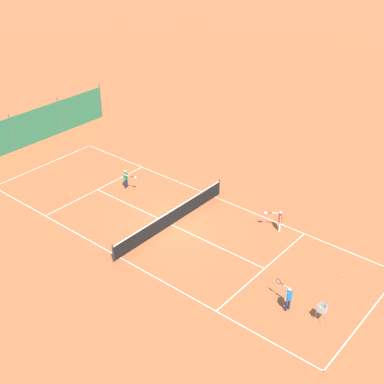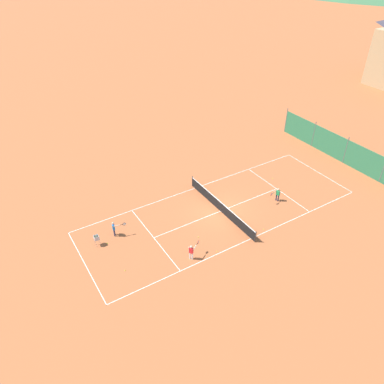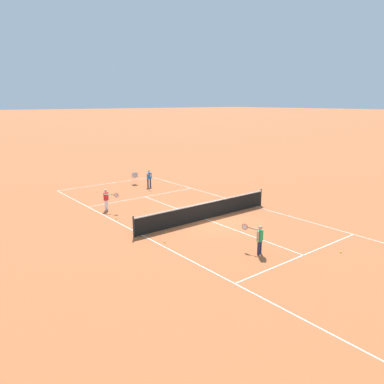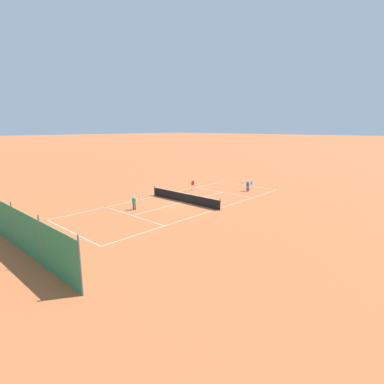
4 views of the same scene
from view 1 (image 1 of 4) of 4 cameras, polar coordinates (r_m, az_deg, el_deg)
ground_plane at (r=31.06m, az=-2.21°, el=-3.50°), size 600.00×600.00×0.00m
court_line_markings at (r=31.06m, az=-2.21°, el=-3.49°), size 8.25×23.85×0.01m
tennis_net at (r=30.79m, az=-2.22°, el=-2.72°), size 9.18×0.08×1.06m
windscreen_fence_far at (r=41.26m, az=-18.65°, el=5.84°), size 17.28×0.08×2.90m
player_far_baseline at (r=25.31m, az=10.19°, el=-10.90°), size 0.62×1.04×1.32m
player_far_service at (r=34.63m, az=-7.03°, el=1.54°), size 0.42×1.10×1.29m
player_near_baseline at (r=30.54m, az=9.28°, el=-2.88°), size 0.56×1.06×1.29m
tennis_ball_by_net_right at (r=28.30m, az=15.67°, el=-8.52°), size 0.07×0.07×0.07m
tennis_ball_service_box at (r=34.84m, az=-12.81°, el=-0.20°), size 0.07×0.07×0.07m
tennis_ball_mid_court at (r=32.07m, az=6.58°, el=-2.43°), size 0.07×0.07×0.07m
tennis_ball_far_corner at (r=34.34m, az=0.08°, el=0.16°), size 0.07×0.07×0.07m
tennis_ball_alley_left at (r=33.21m, az=0.63°, el=-0.98°), size 0.07×0.07×0.07m
tennis_ball_by_net_left at (r=30.47m, az=4.89°, el=-4.26°), size 0.07×0.07×0.07m
tennis_ball_alley_right at (r=25.91m, az=12.46°, el=-12.20°), size 0.07×0.07×0.07m
ball_hopper at (r=25.12m, az=13.72°, el=-12.09°), size 0.36×0.36×0.89m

